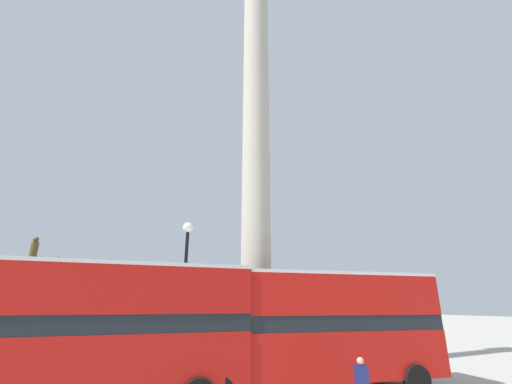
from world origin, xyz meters
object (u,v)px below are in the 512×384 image
object	(u,v)px
bus_a	(70,327)
street_lamp	(184,290)
bus_b	(307,324)
monument_column	(256,193)
equestrian_statue	(17,332)

from	to	relation	value
bus_a	street_lamp	distance (m)	4.31
bus_b	street_lamp	xyz separation A→B (m)	(-4.48, 1.94, 1.26)
monument_column	street_lamp	size ratio (longest dim) A/B	4.28
bus_a	street_lamp	size ratio (longest dim) A/B	1.71
bus_b	equestrian_statue	xyz separation A→B (m)	(-11.28, 7.93, -0.53)
monument_column	bus_b	world-z (taller)	monument_column
monument_column	bus_a	size ratio (longest dim) A/B	2.51
bus_a	bus_b	world-z (taller)	bus_a
street_lamp	bus_b	bearing A→B (deg)	-23.46
monument_column	street_lamp	world-z (taller)	monument_column
bus_a	equestrian_statue	distance (m)	8.44
bus_a	equestrian_statue	xyz separation A→B (m)	(-3.11, 7.83, -0.58)
bus_b	street_lamp	distance (m)	5.04
equestrian_statue	street_lamp	bearing A→B (deg)	-65.18
monument_column	bus_a	world-z (taller)	monument_column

